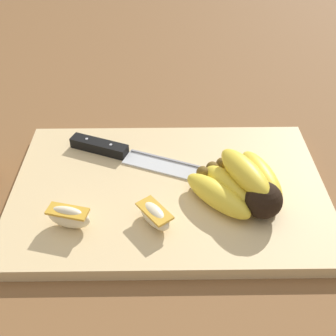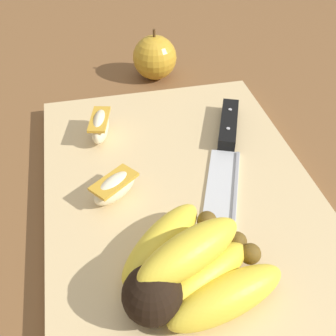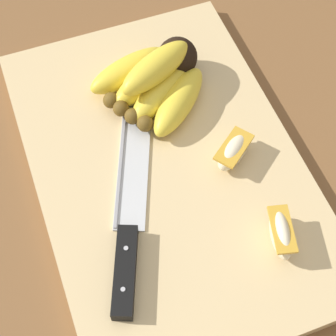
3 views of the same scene
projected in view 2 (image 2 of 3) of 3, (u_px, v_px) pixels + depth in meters
ground_plane at (168, 209)px, 0.49m from camera, size 6.00×6.00×0.00m
cutting_board at (185, 205)px, 0.48m from camera, size 0.47×0.31×0.02m
banana_bunch at (188, 268)px, 0.38m from camera, size 0.16×0.16×0.07m
chefs_knife at (226, 148)px, 0.53m from camera, size 0.27×0.13×0.02m
apple_wedge_near at (115, 187)px, 0.47m from camera, size 0.06×0.06×0.03m
apple_wedge_middle at (100, 126)px, 0.55m from camera, size 0.06×0.04×0.04m
whole_apple at (155, 58)px, 0.70m from camera, size 0.07×0.07×0.08m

